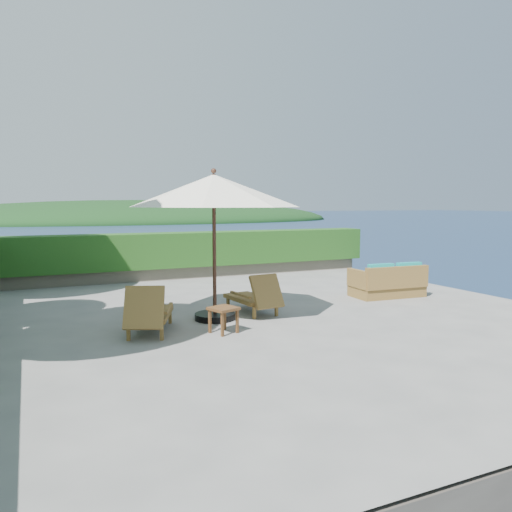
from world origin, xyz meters
name	(u,v)px	position (x,y,z in m)	size (l,w,h in m)	color
ground	(259,316)	(0.00, 0.00, 0.00)	(12.00, 12.00, 0.00)	gray
foundation	(259,392)	(0.00, 0.00, -1.55)	(12.00, 12.00, 3.00)	#575045
ocean	(259,461)	(0.00, 0.00, -3.00)	(600.00, 600.00, 0.00)	#162A45
offshore_island	(135,221)	(25.00, 140.00, -3.00)	(126.00, 57.60, 12.60)	black
planter_wall_far	(180,272)	(0.00, 5.60, 0.18)	(12.00, 0.60, 0.36)	#6C6557
hedge_far	(179,249)	(0.00, 5.60, 0.85)	(12.40, 0.90, 1.00)	#194413
patio_umbrella	(214,192)	(-0.89, 0.08, 2.41)	(4.04, 4.04, 2.86)	black
lounge_left	(149,312)	(-2.27, -0.44, 0.37)	(1.15, 1.66, 0.89)	olive
lounge_right	(255,296)	(0.01, 0.22, 0.35)	(0.75, 1.51, 0.84)	olive
side_table	(223,312)	(-1.10, -0.93, 0.37)	(0.54, 0.54, 0.45)	brown
wicker_loveseat	(388,283)	(3.65, 0.57, 0.32)	(1.75, 0.98, 0.83)	olive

